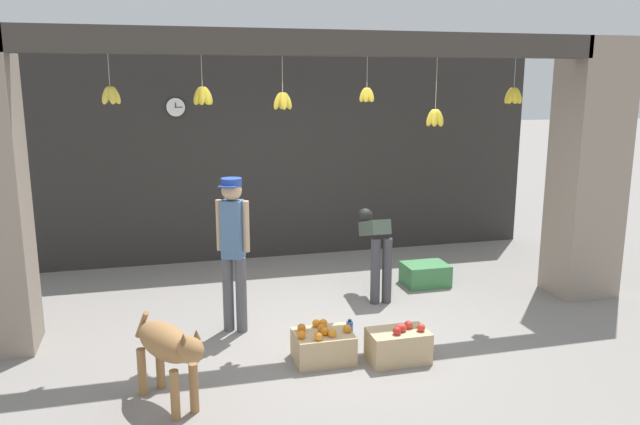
% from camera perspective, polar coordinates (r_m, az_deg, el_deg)
% --- Properties ---
extents(ground_plane, '(60.00, 60.00, 0.00)m').
position_cam_1_polar(ground_plane, '(6.58, 0.93, -10.43)').
color(ground_plane, gray).
extents(shop_back_wall, '(7.69, 0.12, 2.98)m').
position_cam_1_polar(shop_back_wall, '(8.90, -3.97, 5.38)').
color(shop_back_wall, '#2D2B28').
rests_on(shop_back_wall, ground_plane).
extents(shop_pillar_right, '(0.70, 0.60, 2.98)m').
position_cam_1_polar(shop_pillar_right, '(7.90, 23.29, 3.60)').
color(shop_pillar_right, gray).
rests_on(shop_pillar_right, ground_plane).
extents(storefront_awning, '(5.79, 0.27, 0.95)m').
position_cam_1_polar(storefront_awning, '(6.21, 0.84, 14.87)').
color(storefront_awning, '#3D3833').
extents(dog, '(0.60, 0.92, 0.72)m').
position_cam_1_polar(dog, '(5.07, -13.70, -11.82)').
color(dog, '#9E7042').
rests_on(dog, ground_plane).
extents(shopkeeper, '(0.31, 0.30, 1.58)m').
position_cam_1_polar(shopkeeper, '(6.26, -7.94, -2.84)').
color(shopkeeper, '#56565B').
rests_on(shopkeeper, ground_plane).
extents(worker_stooping, '(0.25, 0.76, 0.99)m').
position_cam_1_polar(worker_stooping, '(7.28, 5.13, -2.85)').
color(worker_stooping, '#424247').
rests_on(worker_stooping, ground_plane).
extents(fruit_crate_oranges, '(0.53, 0.41, 0.34)m').
position_cam_1_polar(fruit_crate_oranges, '(5.81, 0.28, -12.05)').
color(fruit_crate_oranges, tan).
rests_on(fruit_crate_oranges, ground_plane).
extents(fruit_crate_apples, '(0.54, 0.34, 0.36)m').
position_cam_1_polar(fruit_crate_apples, '(5.85, 7.18, -11.91)').
color(fruit_crate_apples, tan).
rests_on(fruit_crate_apples, ground_plane).
extents(produce_box_green, '(0.54, 0.42, 0.27)m').
position_cam_1_polar(produce_box_green, '(7.94, 9.60, -5.58)').
color(produce_box_green, '#42844C').
rests_on(produce_box_green, ground_plane).
extents(water_bottle, '(0.07, 0.07, 0.22)m').
position_cam_1_polar(water_bottle, '(6.23, 2.72, -10.76)').
color(water_bottle, '#2D60AD').
rests_on(water_bottle, ground_plane).
extents(wall_clock, '(0.26, 0.03, 0.26)m').
position_cam_1_polar(wall_clock, '(8.62, -13.06, 9.36)').
color(wall_clock, black).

